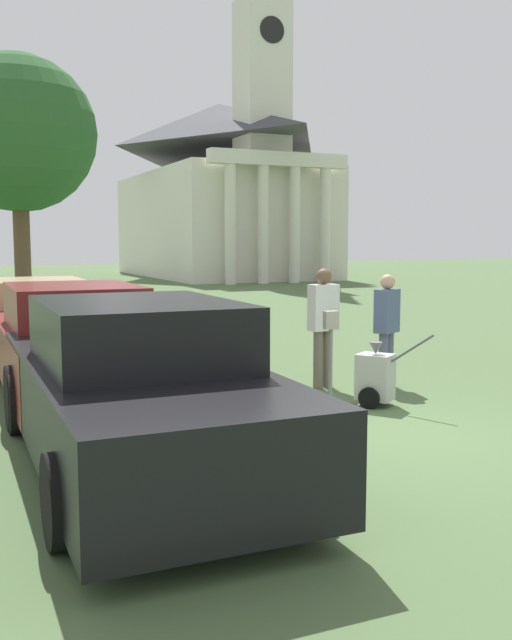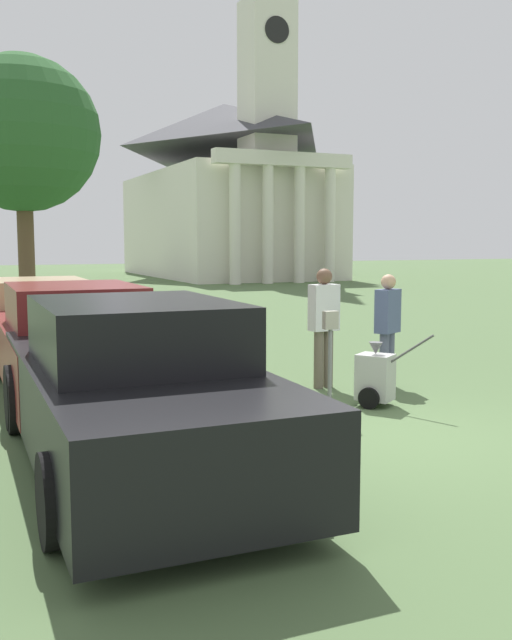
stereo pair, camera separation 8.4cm
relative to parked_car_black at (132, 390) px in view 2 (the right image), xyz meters
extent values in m
plane|color=#4C663D|center=(2.66, 0.03, -0.74)|extent=(120.00, 120.00, 0.00)
cube|color=black|center=(0.00, 0.04, -0.13)|extent=(1.94, 5.27, 0.84)
cube|color=black|center=(0.00, -0.17, 0.58)|extent=(1.69, 2.22, 0.58)
cylinder|color=black|center=(-0.92, 1.68, -0.40)|extent=(0.19, 0.69, 0.69)
cylinder|color=black|center=(0.95, 1.66, -0.40)|extent=(0.19, 0.69, 0.69)
cylinder|color=black|center=(-0.94, -1.58, -0.40)|extent=(0.19, 0.69, 0.69)
cylinder|color=black|center=(0.92, -1.60, -0.40)|extent=(0.19, 0.69, 0.69)
cube|color=maroon|center=(0.00, 3.47, -0.14)|extent=(1.91, 5.27, 0.78)
cube|color=maroon|center=(0.00, 3.26, 0.53)|extent=(1.66, 2.22, 0.57)
cylinder|color=black|center=(0.93, 5.10, -0.37)|extent=(0.19, 0.75, 0.75)
cylinder|color=black|center=(-0.93, 1.85, -0.37)|extent=(0.19, 0.75, 0.75)
cylinder|color=black|center=(0.90, 1.84, -0.37)|extent=(0.19, 0.75, 0.75)
cube|color=tan|center=(0.00, 7.31, -0.17)|extent=(1.86, 5.29, 0.73)
cube|color=tan|center=(0.00, 7.10, 0.45)|extent=(1.62, 2.23, 0.51)
cylinder|color=black|center=(0.90, 8.94, -0.36)|extent=(0.19, 0.76, 0.76)
cylinder|color=black|center=(0.88, 5.67, -0.36)|extent=(0.19, 0.76, 0.76)
cylinder|color=slate|center=(2.69, 0.95, -0.20)|extent=(0.05, 0.05, 1.08)
cube|color=gray|center=(2.69, 0.95, 0.45)|extent=(0.18, 0.09, 0.22)
cylinder|color=#665B4C|center=(3.53, 2.50, -0.32)|extent=(0.14, 0.14, 0.85)
cylinder|color=#665B4C|center=(3.36, 2.49, -0.32)|extent=(0.14, 0.14, 0.85)
cube|color=silver|center=(3.45, 2.50, 0.45)|extent=(0.44, 0.26, 0.67)
sphere|color=brown|center=(3.45, 2.50, 0.90)|extent=(0.23, 0.23, 0.23)
cylinder|color=#515670|center=(4.42, 2.24, -0.34)|extent=(0.14, 0.14, 0.81)
cylinder|color=#515670|center=(4.27, 2.16, -0.34)|extent=(0.14, 0.14, 0.81)
cube|color=#4C597F|center=(4.35, 2.20, 0.39)|extent=(0.47, 0.39, 0.64)
sphere|color=tan|center=(4.35, 2.20, 0.82)|extent=(0.22, 0.22, 0.22)
cube|color=#B2B2AD|center=(3.50, 1.20, -0.36)|extent=(0.55, 0.57, 0.60)
cone|color=#59595B|center=(3.50, 1.20, 0.02)|extent=(0.18, 0.18, 0.16)
cylinder|color=#4C4C4C|center=(3.78, 0.82, 0.04)|extent=(0.37, 0.50, 0.43)
cylinder|color=black|center=(3.33, 1.08, -0.60)|extent=(0.20, 0.26, 0.28)
cylinder|color=black|center=(3.67, 1.33, -0.60)|extent=(0.20, 0.26, 0.28)
cube|color=silver|center=(14.13, 34.66, 2.35)|extent=(8.84, 15.73, 6.18)
pyramid|color=#424247|center=(14.13, 34.66, 8.22)|extent=(9.02, 16.05, 2.78)
cylinder|color=silver|center=(11.48, 26.19, 2.20)|extent=(0.56, 0.56, 5.87)
cylinder|color=silver|center=(13.25, 26.19, 2.20)|extent=(0.56, 0.56, 5.87)
cylinder|color=silver|center=(15.02, 26.19, 2.20)|extent=(0.56, 0.56, 5.87)
cylinder|color=silver|center=(16.79, 26.19, 2.20)|extent=(0.56, 0.56, 5.87)
cube|color=silver|center=(14.13, 26.19, 5.48)|extent=(7.52, 0.70, 0.70)
cube|color=silver|center=(14.13, 28.29, 9.61)|extent=(2.40, 2.40, 8.34)
cylinder|color=black|center=(14.13, 27.07, 11.95)|extent=(1.32, 0.06, 1.32)
cylinder|color=brown|center=(0.42, 13.76, 0.87)|extent=(0.44, 0.44, 3.23)
sphere|color=#285628|center=(0.42, 13.76, 4.26)|extent=(4.15, 4.15, 4.15)
camera|label=1|loc=(-1.63, -6.54, 1.41)|focal=40.00mm
camera|label=2|loc=(-1.55, -6.57, 1.41)|focal=40.00mm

